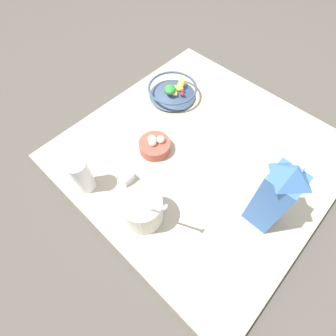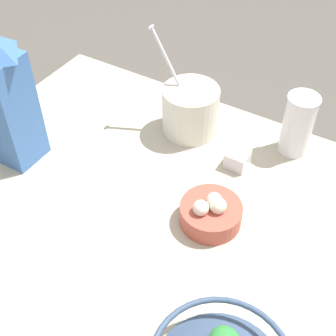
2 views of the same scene
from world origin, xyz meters
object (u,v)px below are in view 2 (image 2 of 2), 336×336
garlic_bowl (211,213)px  yogurt_tub (190,108)px  spice_jar (237,160)px  milk_carton (6,100)px  drinking_cup (298,123)px

garlic_bowl → yogurt_tub: bearing=127.3°
spice_jar → milk_carton: bearing=-153.2°
garlic_bowl → milk_carton: bearing=-174.0°
milk_carton → yogurt_tub: size_ratio=1.24×
milk_carton → garlic_bowl: 0.48m
drinking_cup → spice_jar: bearing=-127.1°
drinking_cup → spice_jar: (-0.09, -0.12, -0.06)m
yogurt_tub → spice_jar: size_ratio=5.28×
yogurt_tub → spice_jar: (0.15, -0.06, -0.05)m
spice_jar → garlic_bowl: size_ratio=0.38×
spice_jar → garlic_bowl: bearing=-82.8°
drinking_cup → garlic_bowl: drinking_cup is taller
milk_carton → garlic_bowl: milk_carton is taller
drinking_cup → spice_jar: drinking_cup is taller
garlic_bowl → spice_jar: bearing=97.2°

